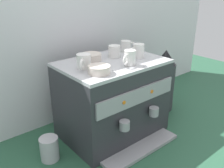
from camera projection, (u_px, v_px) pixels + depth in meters
ground_plane at (112, 131)px, 1.62m from camera, size 4.00×4.00×0.00m
tiled_backsplash_wall at (77, 34)px, 1.65m from camera, size 2.80×0.03×1.16m
espresso_machine at (112, 99)px, 1.52m from camera, size 0.61×0.53×0.48m
ceramic_cup_0 at (84, 62)px, 1.30m from camera, size 0.10×0.10×0.08m
ceramic_cup_1 at (129, 58)px, 1.35m from camera, size 0.10×0.06×0.08m
ceramic_cup_2 at (138, 51)px, 1.48m from camera, size 0.11×0.07×0.08m
ceramic_cup_3 at (114, 51)px, 1.51m from camera, size 0.09×0.10×0.07m
ceramic_cup_4 at (127, 46)px, 1.62m from camera, size 0.10×0.07×0.07m
ceramic_bowl_0 at (91, 57)px, 1.45m from camera, size 0.12×0.12×0.04m
ceramic_bowl_1 at (99, 70)px, 1.24m from camera, size 0.11×0.11×0.04m
coffee_grinder at (164, 81)px, 1.82m from camera, size 0.15×0.15×0.46m
milk_pitcher at (49, 149)px, 1.34m from camera, size 0.10×0.10×0.13m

